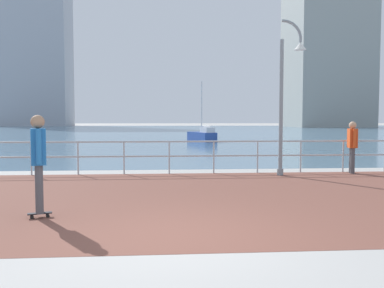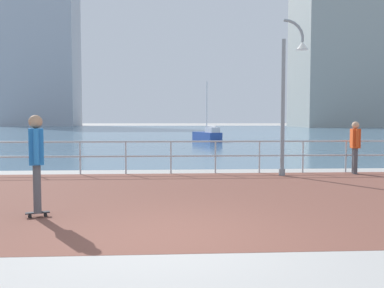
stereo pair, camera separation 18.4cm
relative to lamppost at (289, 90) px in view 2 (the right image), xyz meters
The scene contains 10 objects.
ground 33.94m from the lamppost, 96.00° to the left, with size 220.00×220.00×0.00m, color #ADAAA5.
brick_paving 5.43m from the lamppost, 137.83° to the right, with size 28.00×7.67×0.01m, color brown.
harbor_water 45.84m from the lamppost, 94.43° to the left, with size 180.00×88.00×0.00m, color slate.
waterfront_railing 4.05m from the lamppost, 169.89° to the left, with size 25.25×0.06×1.04m.
lamppost is the anchor object (origin of this frame).
skateboarder 7.83m from the lamppost, 140.00° to the right, with size 0.41×0.55×1.78m.
bystander 2.74m from the lamppost, ahead, with size 0.29×0.56×1.63m.
sailboat_gray 18.98m from the lamppost, 92.07° to the left, with size 2.05×3.40×4.57m.
tower_slate 81.43m from the lamppost, 66.97° to the left, with size 15.19×15.23×47.97m.
tower_beige 95.84m from the lamppost, 111.13° to the left, with size 17.00×10.16×38.53m.
Camera 2 is at (-0.05, -5.80, 1.72)m, focal length 38.36 mm.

